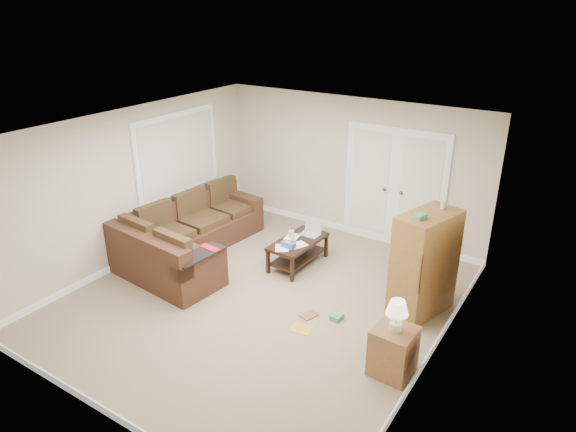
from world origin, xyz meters
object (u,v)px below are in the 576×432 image
Objects in this scene: coffee_table at (299,251)px; side_cabinet at (393,347)px; tv_armoire at (424,263)px; sectional_sofa at (186,240)px.

coffee_table is 1.14× the size of side_cabinet.
tv_armoire is at bearing -3.48° from coffee_table.
tv_armoire reaches higher than side_cabinet.
side_cabinet is at bearing -6.05° from sectional_sofa.
coffee_table is 2.19m from tv_armoire.
sectional_sofa is 2.65× the size of coffee_table.
tv_armoire reaches higher than sectional_sofa.
sectional_sofa is at bearing -154.44° from tv_armoire.
tv_armoire is (2.12, -0.21, 0.50)m from coffee_table.
side_cabinet is (3.98, -0.82, 0.02)m from sectional_sofa.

